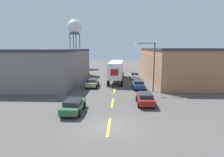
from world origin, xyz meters
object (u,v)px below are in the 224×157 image
Objects in this scene: semi_truck at (117,69)px; street_lamp at (151,63)px; water_tower at (74,28)px; parked_car_left_far at (92,83)px; parked_car_right_far at (134,76)px; parked_car_right_near at (145,98)px; parked_car_right_mid at (138,84)px; parked_car_left_near at (73,105)px.

street_lamp is at bearing -56.69° from semi_truck.
semi_truck is at bearing 121.61° from street_lamp.
parked_car_left_far is at bearing -70.44° from water_tower.
parked_car_right_near is at bearing -90.00° from parked_car_right_far.
semi_truck reaches higher than parked_car_left_far.
parked_car_left_near is at bearing -124.66° from parked_car_right_mid.
water_tower is (-18.64, 31.46, 12.52)m from parked_car_right_mid.
parked_car_right_mid is 0.26× the size of water_tower.
parked_car_left_far is 0.26× the size of water_tower.
parked_car_right_far is (0.00, 17.35, 0.00)m from parked_car_right_near.
parked_car_right_far is (3.79, 2.16, -1.68)m from semi_truck.
parked_car_right_mid is 4.45m from street_lamp.
parked_car_right_mid and parked_car_right_far have the same top height.
parked_car_left_far is 1.00× the size of parked_car_left_near.
parked_car_left_far is at bearing -121.91° from semi_truck.
parked_car_left_far is at bearing 163.34° from street_lamp.
water_tower is at bearing 121.33° from street_lamp.
parked_car_right_mid is (3.79, -6.97, -1.68)m from semi_truck.
parked_car_right_near is at bearing -74.30° from semi_truck.
parked_car_right_near is (3.79, -15.18, -1.68)m from semi_truck.
parked_car_right_mid is 9.13m from parked_car_right_far.
parked_car_right_near is 8.21m from parked_car_right_mid.
water_tower reaches higher than semi_truck.
parked_car_right_far is at bearing 98.61° from street_lamp.
parked_car_left_far is 1.00× the size of parked_car_right_mid.
semi_truck is at bearing 77.61° from parked_car_left_near.
parked_car_left_far is 12.21m from parked_car_left_near.
parked_car_right_near is at bearing -49.59° from parked_car_left_far.
parked_car_left_far and parked_car_left_near have the same top height.
parked_car_left_near is at bearing -75.76° from water_tower.
parked_car_left_near is 0.55× the size of street_lamp.
parked_car_left_near is (0.00, -12.21, 0.00)m from parked_car_left_far.
semi_truck is at bearing 56.39° from parked_car_left_far.
parked_car_right_near is 7.50m from street_lamp.
semi_truck is 3.15× the size of parked_car_left_near.
parked_car_left_far is 11.31m from parked_car_right_far.
parked_car_right_far is 31.66m from water_tower.
street_lamp is (1.67, 6.32, 3.66)m from parked_car_right_near.
parked_car_right_mid is 1.00× the size of parked_car_right_far.
parked_car_right_near and parked_car_right_far have the same top height.
parked_car_right_mid is (0.00, 8.21, 0.00)m from parked_car_right_near.
parked_car_left_near is at bearing -90.00° from parked_car_left_far.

